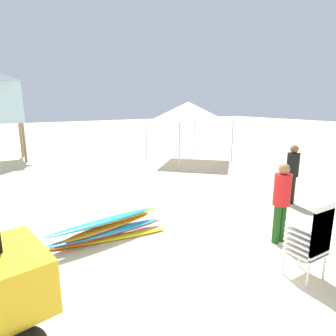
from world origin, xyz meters
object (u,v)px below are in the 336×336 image
Objects in this scene: stacked_plastic_chairs at (313,236)px; surfboard_pile at (108,229)px; popup_canopy at (188,111)px; lifeguard_near_center at (282,198)px; lifeguard_near_left at (292,171)px.

stacked_plastic_chairs reaches higher than surfboard_pile.
popup_canopy reaches higher than stacked_plastic_chairs.
lifeguard_near_center is (0.66, 1.09, 0.17)m from stacked_plastic_chairs.
lifeguard_near_center is (2.87, -1.86, 0.68)m from surfboard_pile.
popup_canopy reaches higher than surfboard_pile.
stacked_plastic_chairs is 0.50× the size of surfboard_pile.
lifeguard_near_left is (4.97, -0.60, 0.70)m from surfboard_pile.
stacked_plastic_chairs is at bearing -53.14° from surfboard_pile.
surfboard_pile is at bearing 147.03° from lifeguard_near_center.
surfboard_pile is (-2.21, 2.95, -0.51)m from stacked_plastic_chairs.
lifeguard_near_left is (2.75, 2.35, 0.19)m from stacked_plastic_chairs.
surfboard_pile is 0.89× the size of popup_canopy.
lifeguard_near_center is at bearing 58.77° from stacked_plastic_chairs.
lifeguard_near_left is 6.48m from popup_canopy.
popup_canopy is at bearing 80.82° from lifeguard_near_left.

